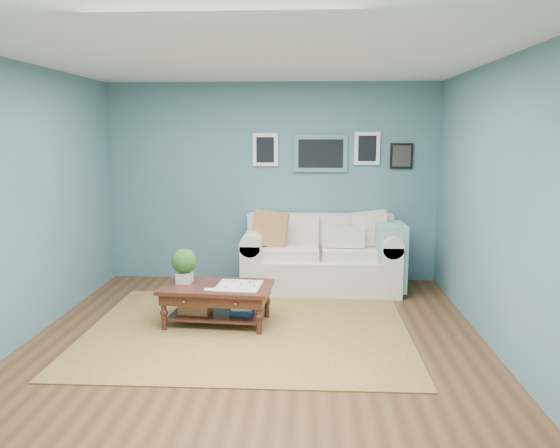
{
  "coord_description": "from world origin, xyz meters",
  "views": [
    {
      "loc": [
        0.5,
        -4.95,
        2.02
      ],
      "look_at": [
        0.19,
        1.0,
        1.03
      ],
      "focal_mm": 35.0,
      "sensor_mm": 36.0,
      "label": 1
    }
  ],
  "objects": [
    {
      "name": "loveseat",
      "position": [
        0.75,
        2.03,
        0.43
      ],
      "size": [
        2.06,
        0.93,
        1.06
      ],
      "color": "beige",
      "rests_on": "ground"
    },
    {
      "name": "area_rug",
      "position": [
        -0.12,
        0.42,
        0.01
      ],
      "size": [
        3.3,
        2.64,
        0.01
      ],
      "primitive_type": "cube",
      "color": "brown",
      "rests_on": "ground"
    },
    {
      "name": "coffee_table",
      "position": [
        -0.52,
        0.61,
        0.36
      ],
      "size": [
        1.2,
        0.76,
        0.81
      ],
      "rotation": [
        0.0,
        0.0,
        -0.08
      ],
      "color": "black",
      "rests_on": "ground"
    },
    {
      "name": "room_shell",
      "position": [
        0.02,
        0.06,
        1.36
      ],
      "size": [
        5.0,
        5.02,
        2.7
      ],
      "color": "brown",
      "rests_on": "ground"
    }
  ]
}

